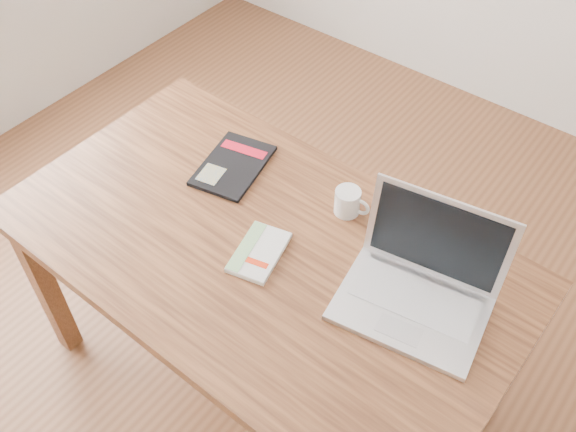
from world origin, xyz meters
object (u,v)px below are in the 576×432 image
Objects in this scene: laptop at (420,283)px; coffee_mug at (348,201)px; desk at (262,264)px; black_guidebook at (233,165)px; white_guidebook at (259,252)px.

coffee_mug is (-0.32, 0.14, -0.01)m from laptop.
desk is 0.35m from black_guidebook.
laptop is (0.42, 0.14, 0.05)m from white_guidebook.
white_guidebook is 0.45m from laptop.
black_guidebook is 2.72× the size of coffee_mug.
white_guidebook is at bearing -58.67° from desk.
desk is 3.56× the size of laptop.
black_guidebook is at bearing 164.31° from laptop.
black_guidebook is at bearing -177.44° from coffee_mug.
desk is 6.94× the size of white_guidebook.
white_guidebook is 1.95× the size of coffee_mug.
laptop is (0.71, -0.08, 0.05)m from black_guidebook.
coffee_mug reaches higher than desk.
coffee_mug reaches higher than white_guidebook.
white_guidebook is at bearing -50.21° from black_guidebook.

